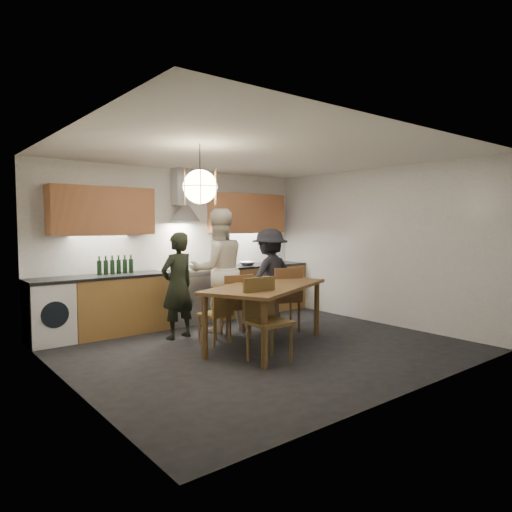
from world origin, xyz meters
TOP-DOWN VIEW (x-y plane):
  - ground at (0.00, 0.00)m, footprint 5.00×5.00m
  - room_shell at (0.00, 0.00)m, footprint 5.02×4.52m
  - counter_run at (0.02, 1.95)m, footprint 5.00×0.62m
  - range_stove at (0.00, 1.94)m, footprint 0.90×0.60m
  - wall_fixtures at (0.00, 2.07)m, footprint 4.30×0.54m
  - pendant_lamp at (-1.00, -0.10)m, footprint 0.43×0.43m
  - dining_table at (0.09, -0.02)m, footprint 2.21×1.72m
  - chair_back_left at (-0.37, 0.47)m, footprint 0.42×0.42m
  - chair_back_mid at (0.01, 0.55)m, footprint 0.54×0.54m
  - chair_back_right at (0.85, 0.42)m, footprint 0.59×0.59m
  - chair_front at (-0.38, -0.55)m, footprint 0.48×0.48m
  - person_left at (-0.65, 1.10)m, footprint 0.63×0.47m
  - person_mid at (0.08, 1.14)m, footprint 1.06×0.91m
  - person_right at (1.07, 1.06)m, footprint 1.06×0.67m
  - mixing_bowl at (1.23, 1.89)m, footprint 0.38×0.38m
  - stock_pot at (1.90, 1.93)m, footprint 0.24×0.24m
  - wine_bottles at (-1.21, 2.02)m, footprint 0.57×0.07m

SIDE VIEW (x-z plane):
  - ground at x=0.00m, z-range 0.00..0.00m
  - range_stove at x=0.00m, z-range -0.02..0.90m
  - counter_run at x=0.02m, z-range 0.00..0.90m
  - chair_back_left at x=-0.37m, z-range 0.06..0.89m
  - chair_back_mid at x=0.01m, z-range 0.07..1.00m
  - chair_back_right at x=0.85m, z-range 0.07..1.07m
  - chair_front at x=-0.38m, z-range 0.07..1.09m
  - dining_table at x=0.09m, z-range 0.32..1.16m
  - person_left at x=-0.65m, z-range 0.00..1.55m
  - person_right at x=1.07m, z-range 0.00..1.58m
  - mixing_bowl at x=1.23m, z-range 0.90..0.97m
  - person_mid at x=0.08m, z-range 0.00..1.90m
  - stock_pot at x=1.90m, z-range 0.90..1.05m
  - wine_bottles at x=-1.21m, z-range 0.90..1.18m
  - room_shell at x=0.00m, z-range 0.40..3.01m
  - wall_fixtures at x=0.00m, z-range 1.32..2.42m
  - pendant_lamp at x=-1.00m, z-range 1.75..2.45m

